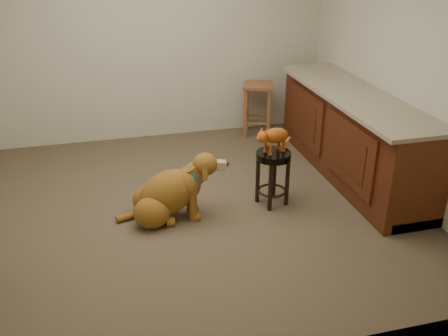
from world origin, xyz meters
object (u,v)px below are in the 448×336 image
object	(u,v)px
golden_retriever	(169,194)
tabby_kitten	(273,137)
padded_stool	(273,167)
wood_stool	(258,109)

from	to	relation	value
golden_retriever	tabby_kitten	xyz separation A→B (m)	(1.01, 0.02, 0.46)
padded_stool	wood_stool	distance (m)	1.87
wood_stool	tabby_kitten	world-z (taller)	tabby_kitten
padded_stool	tabby_kitten	world-z (taller)	tabby_kitten
tabby_kitten	padded_stool	bearing A→B (deg)	-5.72
wood_stool	golden_retriever	xyz separation A→B (m)	(-1.46, -1.85, -0.11)
padded_stool	golden_retriever	size ratio (longest dim) A/B	0.51
wood_stool	golden_retriever	distance (m)	2.36
padded_stool	wood_stool	xyz separation A→B (m)	(0.44, 1.82, -0.03)
padded_stool	golden_retriever	bearing A→B (deg)	-178.55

